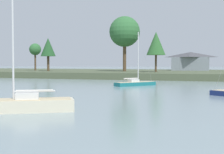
# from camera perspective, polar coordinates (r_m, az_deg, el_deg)

# --- Properties ---
(far_shore_bank) EXTENTS (241.08, 40.75, 1.38)m
(far_shore_bank) POSITION_cam_1_polar(r_m,az_deg,el_deg) (85.12, 9.13, 0.58)
(far_shore_bank) COLOR #4C563D
(far_shore_bank) RESTS_ON ground
(sailboat_teal) EXTENTS (5.60, 6.32, 8.64)m
(sailboat_teal) POSITION_cam_1_polar(r_m,az_deg,el_deg) (50.13, 4.06, -1.30)
(sailboat_teal) COLOR #196B70
(sailboat_teal) RESTS_ON ground
(sailboat_cream) EXTENTS (7.41, 5.34, 10.85)m
(sailboat_cream) POSITION_cam_1_polar(r_m,az_deg,el_deg) (24.57, -15.37, -5.30)
(sailboat_cream) COLOR beige
(sailboat_cream) RESTS_ON ground
(shore_tree_center) EXTENTS (4.35, 4.35, 9.22)m
(shore_tree_center) POSITION_cam_1_polar(r_m,az_deg,el_deg) (75.55, 7.69, 5.81)
(shore_tree_center) COLOR brown
(shore_tree_center) RESTS_ON far_shore_bank
(shore_tree_inland_c) EXTENTS (3.24, 3.24, 7.43)m
(shore_tree_inland_c) POSITION_cam_1_polar(r_m,az_deg,el_deg) (92.38, -13.27, 4.66)
(shore_tree_inland_c) COLOR brown
(shore_tree_inland_c) RESTS_ON far_shore_bank
(shore_tree_left_mid) EXTENTS (3.85, 3.85, 8.52)m
(shore_tree_left_mid) POSITION_cam_1_polar(r_m,az_deg,el_deg) (85.76, -11.09, 5.09)
(shore_tree_left_mid) COLOR brown
(shore_tree_left_mid) RESTS_ON far_shore_bank
(shore_tree_far_left) EXTENTS (7.54, 7.54, 13.57)m
(shore_tree_far_left) POSITION_cam_1_polar(r_m,az_deg,el_deg) (81.18, 2.21, 7.88)
(shore_tree_far_left) COLOR brown
(shore_tree_far_left) RESTS_ON far_shore_bank
(cottage_behind_trees) EXTENTS (10.57, 7.36, 5.09)m
(cottage_behind_trees) POSITION_cam_1_polar(r_m,az_deg,el_deg) (93.35, 13.56, 2.75)
(cottage_behind_trees) COLOR gray
(cottage_behind_trees) RESTS_ON far_shore_bank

